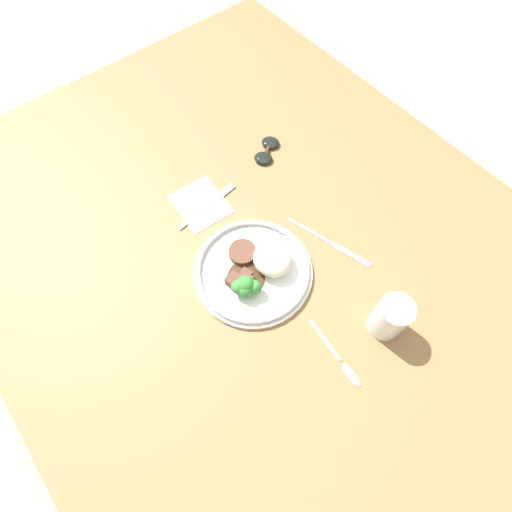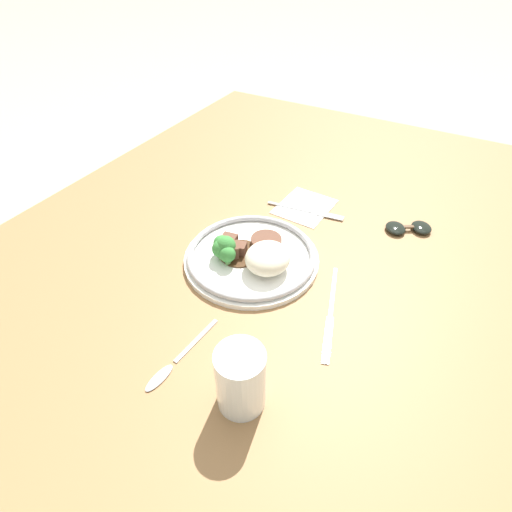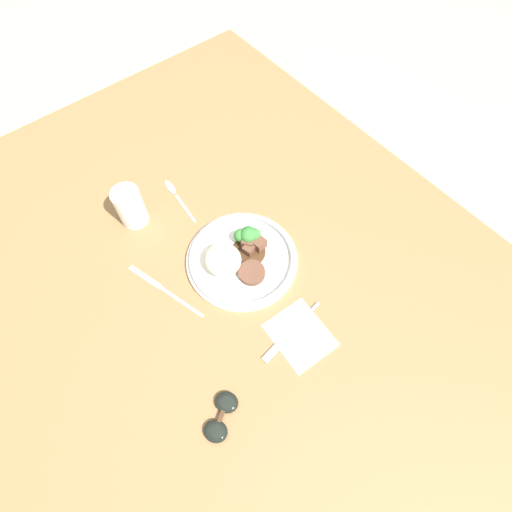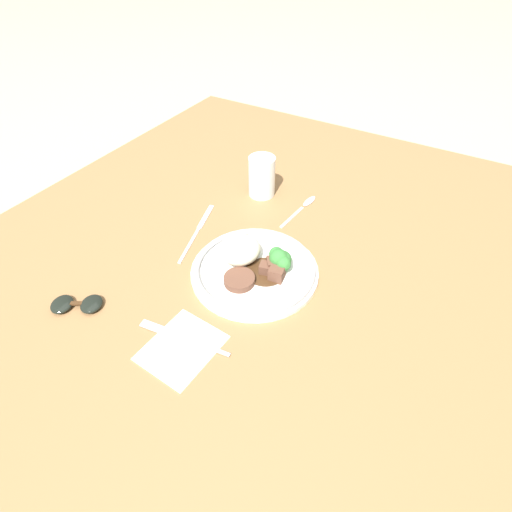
# 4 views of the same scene
# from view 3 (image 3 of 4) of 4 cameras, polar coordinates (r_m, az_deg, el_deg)

# --- Properties ---
(ground_plane) EXTENTS (8.00, 8.00, 0.00)m
(ground_plane) POSITION_cam_3_polar(r_m,az_deg,el_deg) (0.97, -3.37, -4.74)
(ground_plane) COLOR tan
(dining_table) EXTENTS (1.59, 1.19, 0.04)m
(dining_table) POSITION_cam_3_polar(r_m,az_deg,el_deg) (0.95, -3.43, -4.22)
(dining_table) COLOR olive
(dining_table) RESTS_ON ground
(napkin) EXTENTS (0.14, 0.12, 0.00)m
(napkin) POSITION_cam_3_polar(r_m,az_deg,el_deg) (0.89, 6.30, -11.15)
(napkin) COLOR white
(napkin) RESTS_ON dining_table
(plate) EXTENTS (0.27, 0.27, 0.06)m
(plate) POSITION_cam_3_polar(r_m,az_deg,el_deg) (0.94, -2.31, -0.07)
(plate) COLOR white
(plate) RESTS_ON dining_table
(juice_glass) EXTENTS (0.07, 0.07, 0.11)m
(juice_glass) POSITION_cam_3_polar(r_m,az_deg,el_deg) (1.03, -17.46, 6.60)
(juice_glass) COLOR yellow
(juice_glass) RESTS_ON dining_table
(fork) EXTENTS (0.03, 0.18, 0.00)m
(fork) POSITION_cam_3_polar(r_m,az_deg,el_deg) (0.88, 4.42, -11.44)
(fork) COLOR silver
(fork) RESTS_ON napkin
(knife) EXTENTS (0.21, 0.07, 0.00)m
(knife) POSITION_cam_3_polar(r_m,az_deg,el_deg) (0.95, -13.20, -4.60)
(knife) COLOR silver
(knife) RESTS_ON dining_table
(spoon) EXTENTS (0.16, 0.03, 0.01)m
(spoon) POSITION_cam_3_polar(r_m,az_deg,el_deg) (1.09, -11.65, 8.92)
(spoon) COLOR silver
(spoon) RESTS_ON dining_table
(sunglasses) EXTENTS (0.09, 0.11, 0.01)m
(sunglasses) POSITION_cam_3_polar(r_m,az_deg,el_deg) (0.84, -5.00, -21.87)
(sunglasses) COLOR black
(sunglasses) RESTS_ON dining_table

